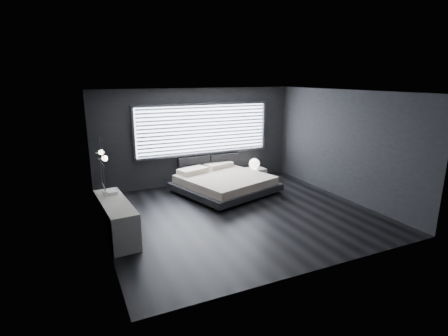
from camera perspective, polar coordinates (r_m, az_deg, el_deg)
name	(u,v)px	position (r m, az deg, el deg)	size (l,w,h in m)	color
room	(240,155)	(7.85, 2.61, 2.10)	(6.04, 6.00, 2.80)	black
window	(204,129)	(10.31, -3.32, 6.31)	(4.14, 0.09, 1.52)	white
headboard	(210,164)	(10.52, -2.33, 0.72)	(1.96, 0.16, 0.52)	black
sconce_near	(105,158)	(7.04, -18.90, 1.50)	(0.18, 0.11, 0.11)	silver
sconce_far	(101,152)	(7.63, -19.41, 2.43)	(0.18, 0.11, 0.11)	silver
wall_art_upper	(102,152)	(6.40, -19.30, 2.49)	(0.01, 0.48, 0.48)	#47474C
wall_art_lower	(103,174)	(6.75, -19.19, -1.01)	(0.01, 0.48, 0.48)	#47474C
bed	(224,182)	(9.67, 0.00, -2.31)	(2.89, 2.82, 0.61)	black
nightstand	(254,174)	(10.88, 4.94, -0.98)	(0.62, 0.51, 0.36)	silver
orb_lamp	(254,164)	(10.74, 4.97, 0.70)	(0.32, 0.32, 0.32)	white
dresser	(116,219)	(7.36, -17.23, -7.89)	(0.65, 1.86, 0.73)	silver
book_stack	(111,192)	(7.72, -17.97, -3.75)	(0.26, 0.35, 0.07)	white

